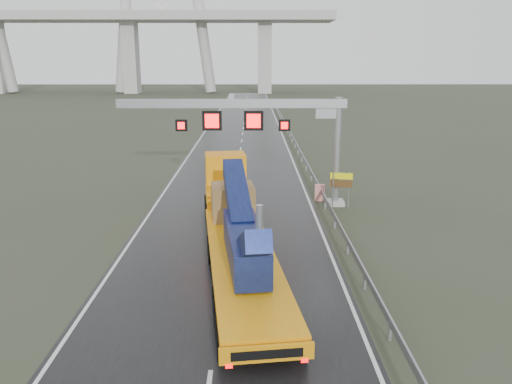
{
  "coord_description": "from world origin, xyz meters",
  "views": [
    {
      "loc": [
        1.33,
        -14.49,
        9.44
      ],
      "look_at": [
        1.49,
        9.24,
        3.2
      ],
      "focal_mm": 35.0,
      "sensor_mm": 36.0,
      "label": 1
    }
  ],
  "objects_px": {
    "striped_barrier": "(320,193)",
    "exit_sign_pair": "(341,183)",
    "sign_gantry": "(264,122)",
    "heavy_haul_truck": "(235,215)"
  },
  "relations": [
    {
      "from": "striped_barrier",
      "to": "exit_sign_pair",
      "type": "bearing_deg",
      "value": -55.79
    },
    {
      "from": "sign_gantry",
      "to": "exit_sign_pair",
      "type": "distance_m",
      "value": 6.4
    },
    {
      "from": "sign_gantry",
      "to": "heavy_haul_truck",
      "type": "bearing_deg",
      "value": -102.08
    },
    {
      "from": "exit_sign_pair",
      "to": "sign_gantry",
      "type": "bearing_deg",
      "value": 178.98
    },
    {
      "from": "sign_gantry",
      "to": "striped_barrier",
      "type": "bearing_deg",
      "value": 15.05
    },
    {
      "from": "striped_barrier",
      "to": "sign_gantry",
      "type": "bearing_deg",
      "value": -159.08
    },
    {
      "from": "exit_sign_pair",
      "to": "striped_barrier",
      "type": "bearing_deg",
      "value": 128.55
    },
    {
      "from": "sign_gantry",
      "to": "exit_sign_pair",
      "type": "xyz_separation_m",
      "value": [
        5.0,
        -0.99,
        -3.88
      ]
    },
    {
      "from": "heavy_haul_truck",
      "to": "striped_barrier",
      "type": "xyz_separation_m",
      "value": [
        5.6,
        9.01,
        -1.18
      ]
    },
    {
      "from": "sign_gantry",
      "to": "exit_sign_pair",
      "type": "relative_size",
      "value": 6.02
    }
  ]
}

